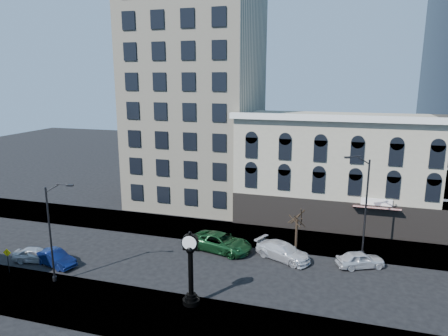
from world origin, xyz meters
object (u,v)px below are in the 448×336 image
(street_clock, at_px, (191,271))
(street_lamp_near, at_px, (55,207))
(car_near_b, at_px, (55,258))
(car_near_a, at_px, (36,254))
(warning_sign, at_px, (7,256))

(street_clock, distance_m, street_lamp_near, 11.79)
(street_clock, distance_m, car_near_b, 14.06)
(car_near_b, bearing_deg, street_lamp_near, -118.28)
(car_near_a, height_order, car_near_b, car_near_b)
(car_near_a, xyz_separation_m, car_near_b, (2.23, -0.17, 0.03))
(car_near_a, bearing_deg, street_clock, -110.53)
(street_lamp_near, bearing_deg, warning_sign, 164.89)
(street_clock, height_order, car_near_a, street_clock)
(street_clock, xyz_separation_m, warning_sign, (-16.33, 0.00, -1.02))
(street_lamp_near, bearing_deg, car_near_b, 120.60)
(street_clock, relative_size, street_lamp_near, 0.67)
(car_near_a, distance_m, car_near_b, 2.24)
(street_clock, relative_size, car_near_a, 1.44)
(street_clock, relative_size, warning_sign, 2.56)
(street_clock, relative_size, car_near_b, 1.34)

